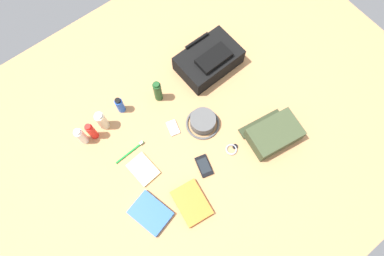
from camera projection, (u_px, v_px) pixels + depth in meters
name	position (u px, v px, depth m)	size (l,w,h in m)	color
ground_plane	(192.00, 131.00, 1.78)	(2.64, 2.02, 0.02)	#B47F4F
backpack	(209.00, 60.00, 1.85)	(0.35, 0.24, 0.14)	black
toiletry_pouch	(274.00, 134.00, 1.72)	(0.29, 0.25, 0.09)	#384228
bucket_hat	(203.00, 122.00, 1.75)	(0.18, 0.18, 0.07)	#505050
toothpaste_tube	(81.00, 136.00, 1.69)	(0.04, 0.04, 0.14)	white
sunscreen_spray	(92.00, 131.00, 1.70)	(0.04, 0.04, 0.14)	red
lotion_bottle	(102.00, 121.00, 1.71)	(0.05, 0.05, 0.15)	beige
deodorant_spray	(120.00, 105.00, 1.76)	(0.04, 0.04, 0.12)	blue
shampoo_bottle	(158.00, 91.00, 1.77)	(0.04, 0.04, 0.16)	#19471E
paperback_novel	(151.00, 213.00, 1.61)	(0.18, 0.22, 0.03)	blue
travel_guidebook	(192.00, 203.00, 1.63)	(0.17, 0.21, 0.03)	orange
cell_phone	(204.00, 166.00, 1.70)	(0.09, 0.13, 0.01)	black
media_player	(173.00, 128.00, 1.77)	(0.07, 0.09, 0.01)	#B7B7BC
wristwatch	(232.00, 149.00, 1.73)	(0.07, 0.06, 0.01)	#99999E
toothbrush	(132.00, 151.00, 1.72)	(0.18, 0.02, 0.02)	#198C33
notepad	(143.00, 169.00, 1.69)	(0.11, 0.15, 0.02)	beige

